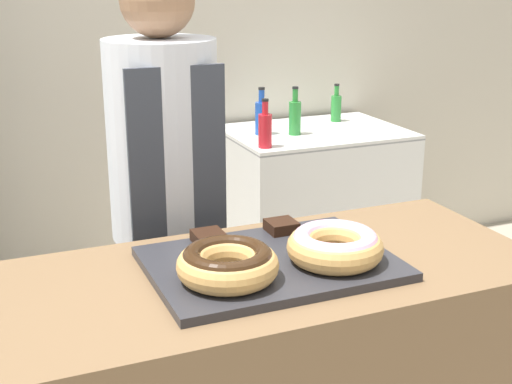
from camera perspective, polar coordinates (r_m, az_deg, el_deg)
wall_back at (r=3.79m, az=-12.24°, el=11.65°), size 8.00×0.06×2.70m
serving_tray at (r=1.88m, az=1.19°, el=-5.75°), size 0.63×0.46×0.02m
donut_chocolate_glaze at (r=1.74m, az=-2.29°, el=-5.67°), size 0.25×0.25×0.08m
donut_light_glaze at (r=1.86m, az=6.35°, el=-4.23°), size 0.25×0.25×0.08m
brownie_back_left at (r=1.98m, az=-3.85°, el=-3.62°), size 0.08×0.08×0.03m
brownie_back_right at (r=2.06m, az=2.05°, el=-2.75°), size 0.08×0.08×0.03m
baker_person at (r=2.39m, az=-7.20°, el=-1.28°), size 0.36×0.36×1.78m
chest_freezer at (r=3.94m, az=4.60°, el=-1.26°), size 0.93×0.68×0.88m
bottle_green at (r=4.04m, az=6.43°, el=6.78°), size 0.06×0.06×0.21m
bottle_green_b at (r=3.69m, az=3.13°, el=6.08°), size 0.06×0.06×0.25m
bottle_red at (r=3.42m, az=0.73°, el=5.07°), size 0.07×0.07×0.24m
bottle_blue at (r=3.69m, az=0.44°, el=6.07°), size 0.07×0.07×0.25m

